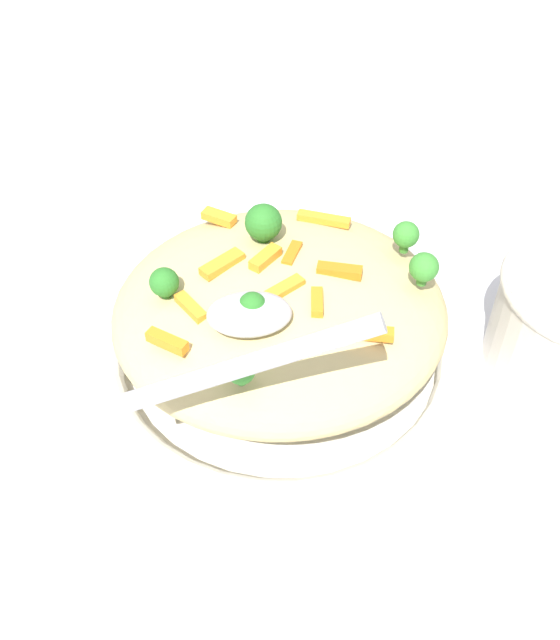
{
  "coord_description": "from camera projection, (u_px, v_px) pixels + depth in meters",
  "views": [
    {
      "loc": [
        -0.03,
        -0.38,
        0.45
      ],
      "look_at": [
        0.0,
        0.0,
        0.07
      ],
      "focal_mm": 41.22,
      "sensor_mm": 36.0,
      "label": 1
    }
  ],
  "objects": [
    {
      "name": "carrot_piece_0",
      "position": [
        276.0,
        290.0,
        0.5
      ],
      "size": [
        0.03,
        0.03,
        0.01
      ],
      "primitive_type": "cube",
      "rotation": [
        0.0,
        0.0,
        0.61
      ],
      "color": "orange",
      "rests_on": "pasta_mound"
    },
    {
      "name": "broccoli_floret_1",
      "position": [
        263.0,
        223.0,
        0.53
      ],
      "size": [
        0.03,
        0.03,
        0.03
      ],
      "color": "#296820",
      "rests_on": "pasta_mound"
    },
    {
      "name": "broccoli_floret_2",
      "position": [
        252.0,
        306.0,
        0.48
      ],
      "size": [
        0.02,
        0.02,
        0.02
      ],
      "color": "#296820",
      "rests_on": "pasta_mound"
    },
    {
      "name": "carrot_piece_7",
      "position": [
        219.0,
        217.0,
        0.57
      ],
      "size": [
        0.03,
        0.02,
        0.01
      ],
      "primitive_type": "cube",
      "rotation": [
        0.0,
        0.0,
        5.71
      ],
      "color": "orange",
      "rests_on": "pasta_mound"
    },
    {
      "name": "broccoli_floret_5",
      "position": [
        241.0,
        371.0,
        0.45
      ],
      "size": [
        0.02,
        0.02,
        0.02
      ],
      "color": "#377928",
      "rests_on": "pasta_mound"
    },
    {
      "name": "pasta_mound",
      "position": [
        280.0,
        311.0,
        0.54
      ],
      "size": [
        0.25,
        0.23,
        0.07
      ],
      "primitive_type": "ellipsoid",
      "color": "#D1BA7A",
      "rests_on": "serving_bowl"
    },
    {
      "name": "carrot_piece_2",
      "position": [
        317.0,
        302.0,
        0.49
      ],
      "size": [
        0.01,
        0.03,
        0.01
      ],
      "primitive_type": "cube",
      "rotation": [
        0.0,
        0.0,
        4.6
      ],
      "color": "orange",
      "rests_on": "pasta_mound"
    },
    {
      "name": "ground_plane",
      "position": [
        280.0,
        379.0,
        0.59
      ],
      "size": [
        2.4,
        2.4,
        0.0
      ],
      "primitive_type": "plane",
      "color": "silver"
    },
    {
      "name": "carrot_piece_9",
      "position": [
        339.0,
        269.0,
        0.52
      ],
      "size": [
        0.03,
        0.02,
        0.01
      ],
      "primitive_type": "cube",
      "rotation": [
        0.0,
        0.0,
        6.02
      ],
      "color": "orange",
      "rests_on": "pasta_mound"
    },
    {
      "name": "carrot_piece_1",
      "position": [
        222.0,
        264.0,
        0.52
      ],
      "size": [
        0.03,
        0.03,
        0.01
      ],
      "primitive_type": "cube",
      "rotation": [
        0.0,
        0.0,
        0.67
      ],
      "color": "orange",
      "rests_on": "pasta_mound"
    },
    {
      "name": "broccoli_floret_4",
      "position": [
        424.0,
        268.0,
        0.51
      ],
      "size": [
        0.02,
        0.02,
        0.03
      ],
      "color": "#377928",
      "rests_on": "pasta_mound"
    },
    {
      "name": "broccoli_floret_0",
      "position": [
        406.0,
        235.0,
        0.53
      ],
      "size": [
        0.02,
        0.02,
        0.03
      ],
      "color": "#377928",
      "rests_on": "pasta_mound"
    },
    {
      "name": "serving_bowl",
      "position": [
        280.0,
        357.0,
        0.57
      ],
      "size": [
        0.28,
        0.28,
        0.05
      ],
      "color": "white",
      "rests_on": "ground_plane"
    },
    {
      "name": "carrot_piece_10",
      "position": [
        368.0,
        333.0,
        0.48
      ],
      "size": [
        0.03,
        0.01,
        0.01
      ],
      "primitive_type": "cube",
      "rotation": [
        0.0,
        0.0,
        6.08
      ],
      "color": "orange",
      "rests_on": "pasta_mound"
    },
    {
      "name": "carrot_piece_4",
      "position": [
        292.0,
        254.0,
        0.53
      ],
      "size": [
        0.02,
        0.03,
        0.01
      ],
      "primitive_type": "cube",
      "rotation": [
        0.0,
        0.0,
        4.3
      ],
      "color": "orange",
      "rests_on": "pasta_mound"
    },
    {
      "name": "serving_spoon",
      "position": [
        248.0,
        330.0,
        0.45
      ],
      "size": [
        0.15,
        0.1,
        0.08
      ],
      "color": "#B7B7BC",
      "rests_on": "pasta_mound"
    },
    {
      "name": "broccoli_floret_3",
      "position": [
        164.0,
        282.0,
        0.5
      ],
      "size": [
        0.02,
        0.02,
        0.02
      ],
      "color": "#296820",
      "rests_on": "pasta_mound"
    },
    {
      "name": "carrot_piece_5",
      "position": [
        167.0,
        341.0,
        0.47
      ],
      "size": [
        0.03,
        0.02,
        0.01
      ],
      "primitive_type": "cube",
      "rotation": [
        0.0,
        0.0,
        2.54
      ],
      "color": "orange",
      "rests_on": "pasta_mound"
    },
    {
      "name": "carrot_piece_6",
      "position": [
        324.0,
        219.0,
        0.57
      ],
      "size": [
        0.04,
        0.02,
        0.01
      ],
      "primitive_type": "cube",
      "rotation": [
        0.0,
        0.0,
        2.78
      ],
      "color": "orange",
      "rests_on": "pasta_mound"
    },
    {
      "name": "carrot_piece_3",
      "position": [
        191.0,
        307.0,
        0.49
      ],
      "size": [
        0.02,
        0.03,
        0.01
      ],
      "primitive_type": "cube",
      "rotation": [
        0.0,
        0.0,
        5.29
      ],
      "color": "orange",
      "rests_on": "pasta_mound"
    },
    {
      "name": "carrot_piece_8",
      "position": [
        265.0,
        258.0,
        0.52
      ],
      "size": [
        0.03,
        0.03,
        0.01
      ],
      "primitive_type": "cube",
      "rotation": [
        0.0,
        0.0,
        0.83
      ],
      "color": "orange",
      "rests_on": "pasta_mound"
    }
  ]
}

